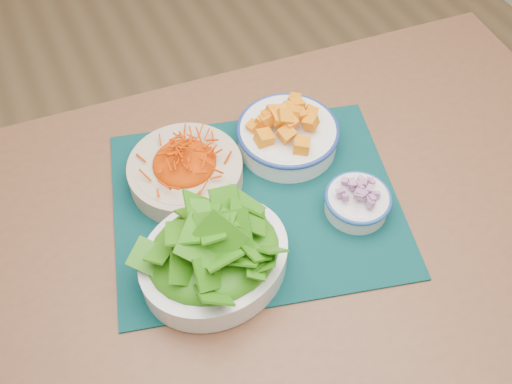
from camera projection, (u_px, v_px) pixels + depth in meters
ground at (248, 278)px, 1.82m from camera, size 4.00×4.00×0.00m
table at (307, 236)px, 1.14m from camera, size 1.33×0.95×0.75m
placemat at (256, 202)px, 1.07m from camera, size 0.62×0.56×0.00m
carrot_bowl at (185, 167)px, 1.07m from camera, size 0.24×0.24×0.09m
squash_bowl at (288, 129)px, 1.12m from camera, size 0.23×0.23×0.10m
lettuce_bowl at (214, 252)px, 0.94m from camera, size 0.30×0.27×0.13m
onion_bowl at (358, 200)px, 1.04m from camera, size 0.14×0.14×0.06m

